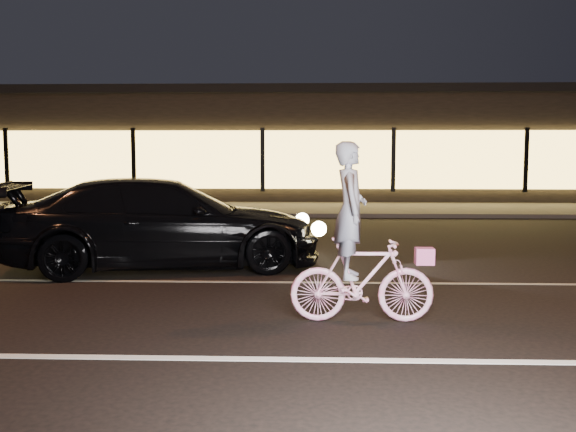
{
  "coord_description": "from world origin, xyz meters",
  "views": [
    {
      "loc": [
        1.67,
        -7.36,
        1.98
      ],
      "look_at": [
        1.39,
        0.6,
        1.14
      ],
      "focal_mm": 40.0,
      "sensor_mm": 36.0,
      "label": 1
    }
  ],
  "objects": [
    {
      "name": "sidewalk",
      "position": [
        0.0,
        13.0,
        0.06
      ],
      "size": [
        30.0,
        4.0,
        0.12
      ],
      "primitive_type": "cube",
      "color": "#383533",
      "rests_on": "ground"
    },
    {
      "name": "storefront",
      "position": [
        0.0,
        18.97,
        2.15
      ],
      "size": [
        25.4,
        8.42,
        4.2
      ],
      "color": "black",
      "rests_on": "ground"
    },
    {
      "name": "cyclist",
      "position": [
        2.22,
        -0.14,
        0.73
      ],
      "size": [
        1.64,
        0.56,
        2.06
      ],
      "rotation": [
        0.0,
        0.0,
        1.57
      ],
      "color": "#FF50A4",
      "rests_on": "ground"
    },
    {
      "name": "lane_stripe_near",
      "position": [
        0.0,
        -1.5,
        0.0
      ],
      "size": [
        60.0,
        0.12,
        0.01
      ],
      "primitive_type": "cube",
      "color": "silver",
      "rests_on": "ground"
    },
    {
      "name": "sedan",
      "position": [
        -0.76,
        3.12,
        0.75
      ],
      "size": [
        5.47,
        3.13,
        1.49
      ],
      "rotation": [
        0.0,
        0.0,
        1.78
      ],
      "color": "black",
      "rests_on": "ground"
    },
    {
      "name": "ground",
      "position": [
        0.0,
        0.0,
        0.0
      ],
      "size": [
        90.0,
        90.0,
        0.0
      ],
      "primitive_type": "plane",
      "color": "black",
      "rests_on": "ground"
    },
    {
      "name": "lane_stripe_far",
      "position": [
        0.0,
        2.0,
        0.0
      ],
      "size": [
        60.0,
        0.1,
        0.01
      ],
      "primitive_type": "cube",
      "color": "gray",
      "rests_on": "ground"
    }
  ]
}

